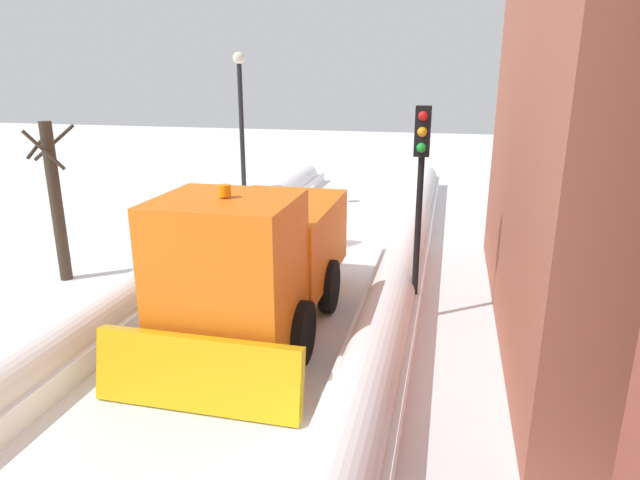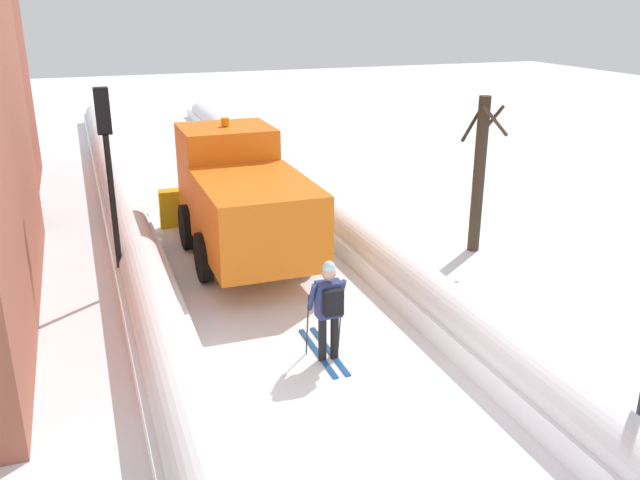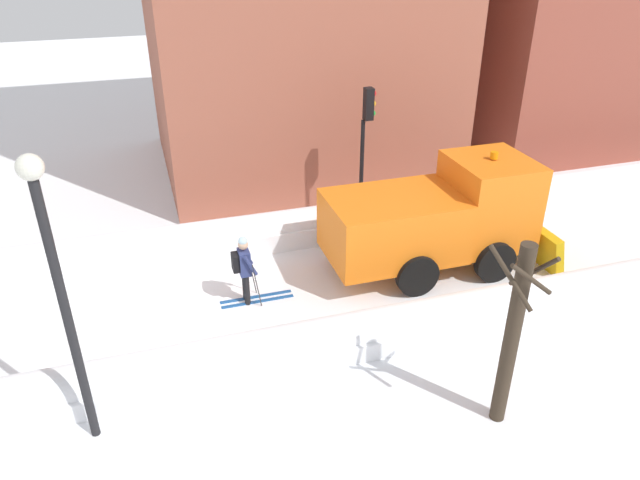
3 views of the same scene
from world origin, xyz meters
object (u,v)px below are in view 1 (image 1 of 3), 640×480
object	(u,v)px
street_lamp	(241,114)
bare_tree_near	(56,200)
plow_truck	(257,256)
traffic_light_pole	(420,175)
skier	(314,214)

from	to	relation	value
street_lamp	bare_tree_near	size ratio (longest dim) A/B	1.45
street_lamp	bare_tree_near	xyz separation A→B (m)	(1.85, 7.26, -1.46)
plow_truck	street_lamp	size ratio (longest dim) A/B	1.10
plow_truck	traffic_light_pole	size ratio (longest dim) A/B	1.42
bare_tree_near	traffic_light_pole	bearing A→B (deg)	176.67
traffic_light_pole	bare_tree_near	bearing A→B (deg)	-3.33
plow_truck	skier	world-z (taller)	plow_truck
street_lamp	bare_tree_near	distance (m)	7.63
skier	street_lamp	distance (m)	5.43
bare_tree_near	skier	bearing A→B (deg)	-144.20
plow_truck	street_lamp	xyz separation A→B (m)	(3.59, -8.73, 1.94)
street_lamp	plow_truck	bearing A→B (deg)	112.32
street_lamp	bare_tree_near	world-z (taller)	street_lamp
skier	bare_tree_near	xyz separation A→B (m)	(5.24, 3.78, 0.96)
skier	street_lamp	xyz separation A→B (m)	(3.39, -3.48, 2.42)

